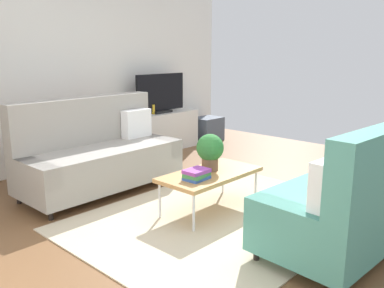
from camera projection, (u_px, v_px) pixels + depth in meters
The scene contains 16 objects.
ground_plane at pixel (212, 215), 4.18m from camera, with size 7.68×7.68×0.00m, color brown.
wall_far at pixel (60, 65), 5.72m from camera, with size 6.40×0.12×2.90m, color white.
area_rug at pixel (222, 217), 4.13m from camera, with size 2.90×2.20×0.01m, color beige.
couch_beige at pixel (99, 154), 4.87m from camera, with size 1.91×0.86×1.10m.
couch_green at pixel (359, 196), 3.46m from camera, with size 1.95×0.95×1.10m.
coffee_table at pixel (210, 175), 4.21m from camera, with size 1.10×0.56×0.42m.
tv_console at pixel (160, 131), 6.86m from camera, with size 1.40×0.44×0.64m, color silver.
tv at pixel (161, 94), 6.71m from camera, with size 1.00×0.20×0.64m.
storage_trunk at pixel (208, 129), 7.60m from camera, with size 0.52×0.40×0.44m, color #4C5666.
potted_plant at pixel (210, 150), 4.24m from camera, with size 0.29×0.29×0.39m.
table_book_0 at pixel (197, 178), 3.98m from camera, with size 0.24×0.18×0.03m, color #3359B2.
table_book_1 at pixel (197, 175), 3.97m from camera, with size 0.24×0.18×0.04m, color #3F8C4C.
table_book_2 at pixel (197, 171), 3.96m from camera, with size 0.24×0.18×0.04m, color purple.
vase_0 at pixel (131, 112), 6.39m from camera, with size 0.14×0.14×0.13m, color #B24C4C.
vase_1 at pixel (140, 109), 6.53m from camera, with size 0.14×0.14×0.20m, color silver.
bottle_0 at pixel (153, 109), 6.62m from camera, with size 0.05×0.05×0.16m, color gold.
Camera 1 is at (-3.00, -2.52, 1.65)m, focal length 38.18 mm.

